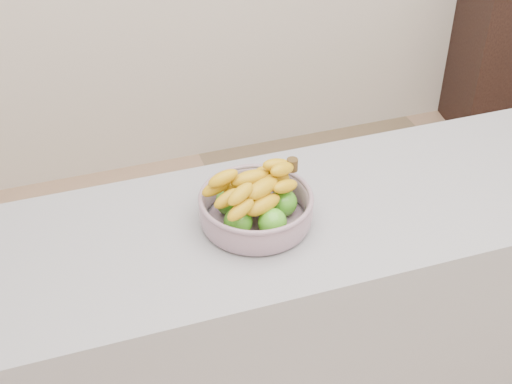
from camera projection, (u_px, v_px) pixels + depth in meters
counter at (330, 318)px, 2.23m from camera, size 2.00×0.60×0.90m
cabinet at (506, 54)px, 3.79m from camera, size 0.52×0.44×0.85m
fruit_bowl at (256, 206)px, 1.87m from camera, size 0.30×0.30×0.16m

